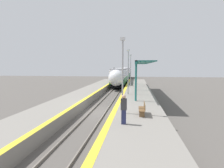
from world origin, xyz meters
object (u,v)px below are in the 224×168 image
Objects in this scene: train at (124,74)px; lamppost_far at (131,68)px; railway_signal at (114,74)px; lamppost_mid at (128,69)px; person_waiting at (124,109)px; platform_bench at (143,108)px; lamppost_near at (123,71)px.

lamppost_far is (2.57, -20.17, 1.82)m from train.
railway_signal is 0.73× the size of lamppost_far.
person_waiting is at bearing -88.65° from lamppost_mid.
platform_bench is at bearing -79.32° from railway_signal.
lamppost_mid reaches higher than railway_signal.
platform_bench is at bearing -80.92° from lamppost_mid.
lamppost_mid is (-0.27, 11.64, 2.24)m from person_waiting.
train is 38.62m from lamppost_near.
train is 20.41m from lamppost_far.
lamppost_near reaches higher than person_waiting.
lamppost_near and lamppost_far have the same top height.
lamppost_near is at bearing -90.00° from lamppost_far.
person_waiting is 11.86m from lamppost_mid.
person_waiting is at bearing -119.02° from platform_bench.
train is at bearing 93.83° from lamppost_near.
railway_signal is 33.69m from lamppost_near.
railway_signal is (-6.33, 33.56, 1.11)m from platform_bench.
person_waiting is 0.32× the size of lamppost_far.
railway_signal is at bearing 98.24° from lamppost_near.
lamppost_near is 9.17m from lamppost_mid.
lamppost_far is at bearing 90.00° from lamppost_mid.
railway_signal is (-2.25, -5.19, 0.22)m from train.
lamppost_near and lamppost_mid have the same top height.
train is at bearing 97.28° from lamppost_far.
railway_signal reaches higher than train.
lamppost_near reaches higher than platform_bench.
platform_bench is 0.28× the size of lamppost_mid.
lamppost_near is at bearing -81.76° from railway_signal.
lamppost_near is 18.33m from lamppost_far.
lamppost_mid is 1.00× the size of lamppost_far.
platform_bench is 3.12m from lamppost_near.
platform_bench is 0.87× the size of person_waiting.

